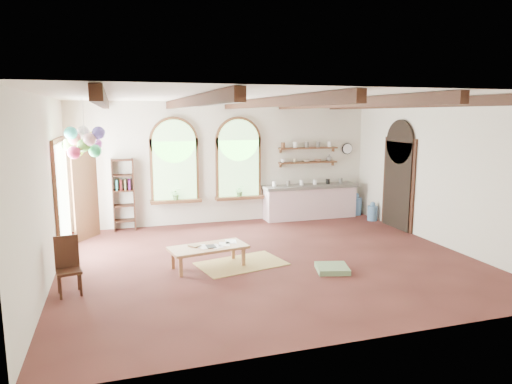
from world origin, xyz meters
name	(u,v)px	position (x,y,z in m)	size (l,w,h in m)	color
floor	(269,260)	(0.00, 0.00, 0.00)	(8.00, 8.00, 0.00)	#5B2A25
ceiling_beams	(270,102)	(0.00, 0.00, 3.10)	(6.20, 6.80, 0.18)	#381C12
window_left	(175,163)	(-1.40, 3.43, 1.63)	(1.30, 0.28, 2.20)	brown
window_right	(239,161)	(0.30, 3.43, 1.63)	(1.30, 0.28, 2.20)	brown
left_doorway	(62,198)	(-3.95, 1.80, 1.15)	(0.10, 1.90, 2.50)	brown
right_doorway	(398,186)	(3.95, 1.50, 1.10)	(0.10, 1.30, 2.40)	black
kitchen_counter	(310,201)	(2.30, 3.20, 0.48)	(2.68, 0.62, 0.94)	beige
wall_shelf_lower	(308,162)	(2.30, 3.38, 1.55)	(1.70, 0.24, 0.04)	brown
wall_shelf_upper	(308,148)	(2.30, 3.38, 1.95)	(1.70, 0.24, 0.04)	brown
wall_clock	(347,149)	(3.55, 3.45, 1.90)	(0.32, 0.32, 0.04)	black
bookshelf	(123,195)	(-2.70, 3.32, 0.90)	(0.53, 0.32, 1.80)	#381C12
coffee_table	(208,249)	(-1.25, -0.10, 0.37)	(1.54, 0.91, 0.41)	#A67B4C
side_chair	(69,278)	(-3.65, -0.74, 0.27)	(0.44, 0.44, 0.95)	#381C12
floor_mat	(241,264)	(-0.60, -0.11, 0.01)	(1.64, 1.01, 0.02)	tan
floor_cushion	(332,268)	(0.91, -0.99, 0.05)	(0.57, 0.57, 0.10)	#6E9063
water_jug_a	(356,205)	(3.75, 3.20, 0.28)	(0.33, 0.33, 0.64)	#527FB0
water_jug_b	(372,212)	(3.82, 2.41, 0.22)	(0.27, 0.27, 0.52)	#527FB0
balloon_cluster	(84,143)	(-3.41, 1.17, 2.34)	(0.83, 0.87, 1.15)	white
table_book	(191,246)	(-1.56, -0.05, 0.42)	(0.16, 0.23, 0.02)	olive
tablet	(211,246)	(-1.21, -0.14, 0.42)	(0.17, 0.24, 0.01)	black
potted_plant_left	(176,194)	(-1.40, 3.32, 0.85)	(0.27, 0.23, 0.30)	#598C4C
potted_plant_right	(240,191)	(0.30, 3.32, 0.85)	(0.27, 0.23, 0.30)	#598C4C
shelf_cup_a	(283,161)	(1.55, 3.38, 1.62)	(0.12, 0.10, 0.10)	white
shelf_cup_b	(295,160)	(1.90, 3.38, 1.62)	(0.10, 0.10, 0.09)	beige
shelf_bowl_a	(306,161)	(2.25, 3.38, 1.60)	(0.22, 0.22, 0.05)	beige
shelf_bowl_b	(318,160)	(2.60, 3.38, 1.60)	(0.20, 0.20, 0.06)	#8C664C
shelf_vase	(329,158)	(2.95, 3.38, 1.67)	(0.18, 0.18, 0.19)	slate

